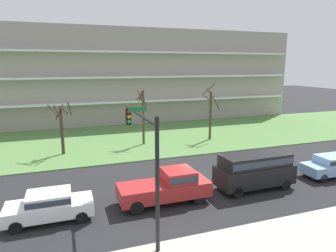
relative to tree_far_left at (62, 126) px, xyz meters
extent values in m
plane|color=#232326|center=(8.62, -10.26, -2.65)|extent=(160.00, 160.00, 0.00)
cube|color=#ADA89E|center=(8.62, -18.26, -2.57)|extent=(80.00, 4.00, 0.15)
cube|color=#547F42|center=(8.62, 3.74, -2.61)|extent=(80.00, 16.00, 0.08)
cube|color=#9E938C|center=(8.62, 17.75, 3.82)|extent=(50.84, 12.02, 12.93)
cube|color=white|center=(8.62, 11.29, 0.58)|extent=(48.80, 0.90, 0.24)
cube|color=white|center=(8.62, 11.29, 3.82)|extent=(48.80, 0.90, 0.24)
cube|color=white|center=(8.62, 11.29, 7.05)|extent=(48.80, 0.90, 0.24)
cylinder|color=#423023|center=(-0.01, 0.04, -0.54)|extent=(0.29, 0.29, 4.22)
cylinder|color=#423023|center=(-0.65, -0.33, 1.55)|extent=(0.88, 1.41, 0.89)
cylinder|color=#423023|center=(0.24, -0.28, 1.52)|extent=(0.80, 0.64, 0.79)
cylinder|color=#423023|center=(-0.12, 0.38, 1.26)|extent=(0.81, 0.38, 1.35)
cylinder|color=#423023|center=(0.77, -0.09, 1.56)|extent=(0.41, 1.66, 1.37)
cylinder|color=#423023|center=(-0.22, -0.26, 1.14)|extent=(0.79, 0.59, 1.61)
cylinder|color=#4C3828|center=(7.80, 0.97, 0.12)|extent=(0.24, 0.24, 5.54)
cylinder|color=#4C3828|center=(7.67, 1.39, 2.37)|extent=(0.95, 0.39, 0.93)
cylinder|color=#4C3828|center=(7.76, 1.16, 2.56)|extent=(0.49, 0.20, 0.81)
cylinder|color=#4C3828|center=(7.11, 0.40, 1.05)|extent=(1.25, 1.50, 1.33)
cylinder|color=#4C3828|center=(7.61, 1.18, 2.36)|extent=(0.56, 0.52, 1.05)
cylinder|color=#4C3828|center=(7.98, 0.81, 1.51)|extent=(0.45, 0.51, 1.00)
cylinder|color=#4C3828|center=(7.53, 0.71, 2.19)|extent=(0.66, 0.69, 1.57)
cylinder|color=#4C3828|center=(15.14, 0.55, 0.00)|extent=(0.26, 0.26, 5.29)
cylinder|color=#4C3828|center=(14.95, 0.17, 2.37)|extent=(0.89, 0.54, 1.28)
cylinder|color=#4C3828|center=(15.21, 1.24, 2.82)|extent=(1.48, 0.27, 1.29)
cylinder|color=#4C3828|center=(15.52, -0.06, 1.35)|extent=(1.34, 0.90, 1.47)
cylinder|color=#4C3828|center=(14.72, 0.39, 1.94)|extent=(0.43, 0.94, 0.57)
cube|color=white|center=(-0.78, -12.26, -1.98)|extent=(4.41, 1.84, 0.70)
cube|color=white|center=(-0.78, -12.26, -1.35)|extent=(2.21, 1.67, 0.55)
cube|color=#2D3847|center=(-0.78, -12.26, -1.35)|extent=(2.17, 1.71, 0.30)
cylinder|color=black|center=(0.77, -11.48, -2.33)|extent=(0.64, 0.23, 0.64)
cylinder|color=black|center=(0.76, -13.06, -2.33)|extent=(0.64, 0.23, 0.64)
cylinder|color=black|center=(-2.31, -11.46, -2.33)|extent=(0.64, 0.23, 0.64)
cylinder|color=black|center=(-2.32, -13.04, -2.33)|extent=(0.64, 0.23, 0.64)
cube|color=black|center=(11.81, -12.26, -1.66)|extent=(5.23, 2.08, 1.25)
cube|color=black|center=(11.81, -12.26, -0.66)|extent=(4.63, 1.91, 0.75)
cube|color=#2D3847|center=(11.81, -12.26, -0.66)|extent=(4.54, 1.95, 0.41)
cylinder|color=black|center=(13.62, -11.34, -2.29)|extent=(0.72, 0.23, 0.72)
cylinder|color=black|center=(13.65, -13.12, -2.29)|extent=(0.72, 0.23, 0.72)
cylinder|color=black|center=(9.98, -11.40, -2.29)|extent=(0.72, 0.23, 0.72)
cylinder|color=black|center=(10.01, -13.18, -2.29)|extent=(0.72, 0.23, 0.72)
cube|color=#8CB2E0|center=(18.53, -12.26, -1.98)|extent=(4.46, 1.94, 0.70)
cube|color=#8CB2E0|center=(18.53, -12.26, -1.35)|extent=(2.25, 1.73, 0.55)
cube|color=#2D3847|center=(18.53, -12.26, -1.35)|extent=(2.21, 1.76, 0.30)
cylinder|color=black|center=(17.02, -11.42, -2.33)|extent=(0.65, 0.24, 0.64)
cylinder|color=black|center=(16.97, -13.00, -2.33)|extent=(0.65, 0.24, 0.64)
cube|color=#B22828|center=(5.54, -12.26, -1.82)|extent=(5.41, 2.01, 0.85)
cube|color=#B22828|center=(6.44, -12.26, -1.05)|extent=(1.80, 1.84, 0.70)
cube|color=#2D3847|center=(6.44, -12.26, -1.05)|extent=(1.77, 1.88, 0.38)
cylinder|color=black|center=(7.42, -11.37, -2.25)|extent=(0.80, 0.22, 0.80)
cylinder|color=black|center=(7.43, -13.15, -2.25)|extent=(0.80, 0.22, 0.80)
cylinder|color=black|center=(3.64, -11.38, -2.25)|extent=(0.80, 0.22, 0.80)
cylinder|color=black|center=(3.65, -13.16, -2.25)|extent=(0.80, 0.22, 0.80)
cylinder|color=black|center=(3.69, -16.86, 0.38)|extent=(0.18, 0.18, 6.06)
cylinder|color=black|center=(3.69, -13.99, 3.01)|extent=(0.12, 5.75, 0.12)
cube|color=black|center=(3.69, -11.41, 2.51)|extent=(0.28, 0.28, 0.90)
sphere|color=red|center=(3.69, -11.56, 2.81)|extent=(0.20, 0.20, 0.20)
sphere|color=#F2A519|center=(3.69, -11.56, 2.53)|extent=(0.20, 0.20, 0.20)
sphere|color=green|center=(3.69, -11.56, 2.25)|extent=(0.20, 0.20, 0.20)
cube|color=#197238|center=(3.69, -13.70, 3.26)|extent=(0.90, 0.04, 0.24)
camera|label=1|loc=(0.23, -28.02, 5.39)|focal=32.14mm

